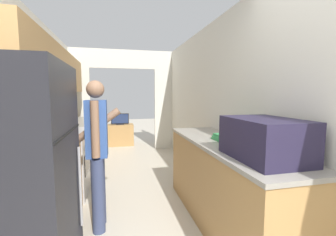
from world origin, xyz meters
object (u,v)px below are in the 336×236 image
refrigerator (11,189)px  book_stack (225,138)px  range_oven (63,163)px  suitcase (264,139)px  television (120,119)px  tv_cabinet (120,135)px  knife (72,126)px  person (97,151)px

refrigerator → book_stack: (1.83, 0.61, 0.13)m
refrigerator → range_oven: bearing=91.9°
range_oven → suitcase: bearing=-43.9°
suitcase → television: bearing=102.1°
range_oven → tv_cabinet: size_ratio=1.47×
book_stack → knife: book_stack is taller
range_oven → television: size_ratio=2.19×
range_oven → television: bearing=74.3°
range_oven → refrigerator: bearing=-88.1°
book_stack → tv_cabinet: (-1.05, 4.13, -0.65)m
refrigerator → knife: (-0.01, 2.23, 0.11)m
suitcase → refrigerator: bearing=177.6°
tv_cabinet → television: (0.00, -0.04, 0.44)m
suitcase → knife: size_ratio=2.14×
person → tv_cabinet: 3.99m
television → book_stack: bearing=-75.6°
book_stack → tv_cabinet: bearing=104.3°
person → television: size_ratio=3.25×
knife → person: bearing=-104.7°
refrigerator → suitcase: 1.83m
tv_cabinet → suitcase: bearing=-78.0°
refrigerator → person: (0.48, 0.80, 0.02)m
refrigerator → suitcase: size_ratio=2.41×
refrigerator → book_stack: 1.94m
refrigerator → television: refrigerator is taller
television → knife: (-0.79, -2.46, 0.19)m
refrigerator → book_stack: bearing=18.5°
book_stack → television: 4.22m
suitcase → tv_cabinet: 4.99m
person → book_stack: (1.35, -0.18, 0.12)m
refrigerator → television: bearing=80.5°
person → book_stack: size_ratio=5.03×
tv_cabinet → refrigerator: bearing=-99.4°
range_oven → person: (0.53, -0.92, 0.37)m
suitcase → book_stack: bearing=87.7°
suitcase → book_stack: (0.03, 0.69, -0.13)m
book_stack → tv_cabinet: book_stack is taller
person → tv_cabinet: bearing=-3.8°
refrigerator → tv_cabinet: refrigerator is taller
suitcase → person: bearing=146.7°
television → knife: 2.60m
knife → suitcase: bearing=-85.3°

